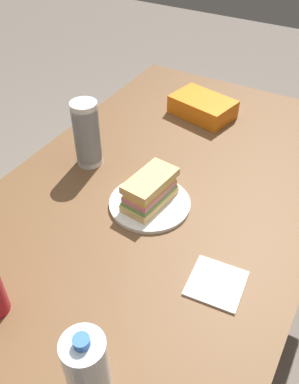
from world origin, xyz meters
The scene contains 8 objects.
ground_plane centered at (0.00, 0.00, 0.00)m, with size 8.00×8.00×0.00m, color #70665B.
dining_table centered at (0.00, 0.00, 0.68)m, with size 1.84×0.94×0.77m.
paper_plate centered at (0.06, 0.00, 0.77)m, with size 0.24×0.24×0.01m, color white.
sandwich centered at (0.06, 0.00, 0.82)m, with size 0.19×0.11×0.08m.
chip_bag centered at (0.61, 0.08, 0.80)m, with size 0.23×0.15×0.07m, color orange.
plastic_cup_stack centered at (0.14, 0.28, 0.88)m, with size 0.08×0.08×0.22m.
water_bottle_spare centered at (-0.48, -0.18, 0.88)m, with size 0.08×0.08×0.24m.
paper_napkin centered at (-0.11, -0.28, 0.77)m, with size 0.13×0.13×0.01m, color white.
Camera 1 is at (-0.71, -0.44, 1.59)m, focal length 38.53 mm.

